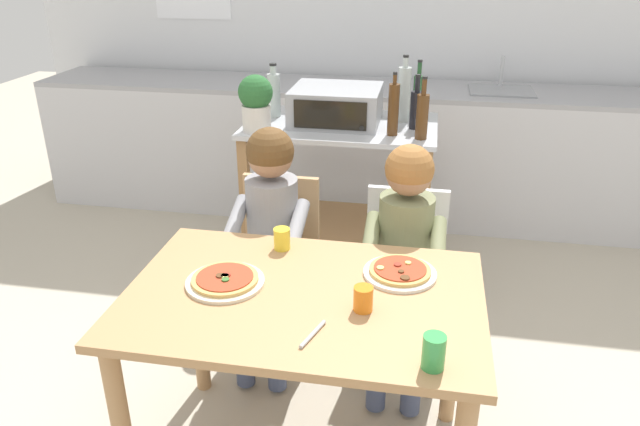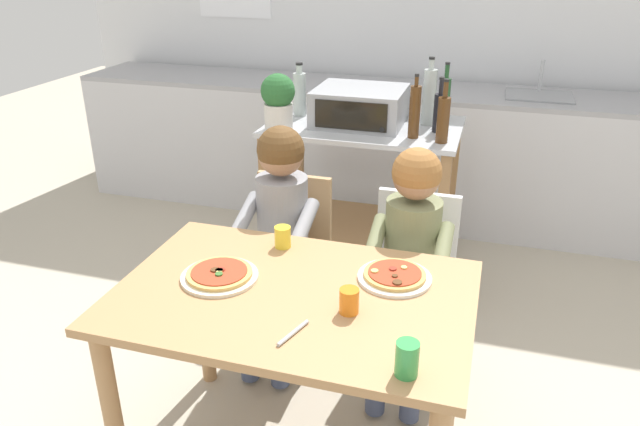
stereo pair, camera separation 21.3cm
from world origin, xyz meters
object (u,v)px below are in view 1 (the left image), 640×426
object	(u,v)px
dining_table	(304,323)
bottle_slim_sauce	(422,115)
bottle_tall_green_wine	(418,95)
pizza_plate_white	(400,272)
potted_herb_plant	(256,101)
child_in_olive_shirt	(404,243)
pizza_plate_cream	(225,280)
drinking_cup_yellow	(282,239)
bottle_clear_vinegar	(274,94)
drinking_cup_green	(434,352)
bottle_dark_olive_oil	(393,109)
toaster_oven	(336,105)
dining_chair_right	(403,271)
serving_spoon	(313,334)
bottle_brown_beer	(416,108)
child_in_grey_shirt	(269,223)
drinking_cup_orange	(363,299)
bottle_squat_spirits	(404,94)
dining_chair_left	(277,254)
kitchen_island_cart	(340,177)

from	to	relation	value
dining_table	bottle_slim_sauce	bearing A→B (deg)	74.86
bottle_tall_green_wine	pizza_plate_white	xyz separation A→B (m)	(0.01, -1.43, -0.27)
potted_herb_plant	child_in_olive_shirt	distance (m)	1.09
pizza_plate_cream	child_in_olive_shirt	bearing A→B (deg)	42.29
drinking_cup_yellow	bottle_tall_green_wine	bearing A→B (deg)	71.86
bottle_clear_vinegar	child_in_olive_shirt	bearing A→B (deg)	-51.08
drinking_cup_green	bottle_dark_olive_oil	bearing A→B (deg)	98.36
toaster_oven	drinking_cup_green	world-z (taller)	toaster_oven
drinking_cup_green	dining_chair_right	bearing A→B (deg)	96.96
serving_spoon	dining_chair_right	bearing A→B (deg)	75.38
bottle_brown_beer	bottle_clear_vinegar	bearing A→B (deg)	172.79
bottle_tall_green_wine	drinking_cup_yellow	world-z (taller)	bottle_tall_green_wine
child_in_olive_shirt	dining_table	bearing A→B (deg)	-119.61
bottle_slim_sauce	potted_herb_plant	size ratio (longest dim) A/B	1.07
child_in_grey_shirt	child_in_olive_shirt	bearing A→B (deg)	-4.76
bottle_clear_vinegar	drinking_cup_orange	distance (m)	1.69
toaster_oven	drinking_cup_green	xyz separation A→B (m)	(0.53, -1.71, -0.21)
toaster_oven	child_in_olive_shirt	distance (m)	1.03
bottle_squat_spirits	bottle_brown_beer	xyz separation A→B (m)	(0.07, -0.12, -0.04)
potted_herb_plant	pizza_plate_cream	bearing A→B (deg)	-79.51
bottle_clear_vinegar	serving_spoon	world-z (taller)	bottle_clear_vinegar
bottle_tall_green_wine	dining_chair_left	world-z (taller)	bottle_tall_green_wine
child_in_grey_shirt	serving_spoon	bearing A→B (deg)	-66.71
serving_spoon	dining_table	bearing A→B (deg)	108.78
kitchen_island_cart	dining_chair_left	distance (m)	0.74
child_in_grey_shirt	bottle_brown_beer	bearing A→B (deg)	55.27
kitchen_island_cart	pizza_plate_cream	xyz separation A→B (m)	(-0.18, -1.39, 0.15)
bottle_dark_olive_oil	serving_spoon	world-z (taller)	bottle_dark_olive_oil
bottle_squat_spirits	dining_chair_left	xyz separation A→B (m)	(-0.49, -0.81, -0.56)
dining_table	child_in_grey_shirt	distance (m)	0.64
bottle_dark_olive_oil	potted_herb_plant	size ratio (longest dim) A/B	1.09
bottle_tall_green_wine	drinking_cup_green	xyz separation A→B (m)	(0.12, -1.90, -0.23)
bottle_clear_vinegar	dining_table	bearing A→B (deg)	-72.43
dining_chair_right	drinking_cup_orange	size ratio (longest dim) A/B	10.10
bottle_clear_vinegar	dining_table	xyz separation A→B (m)	(0.47, -1.47, -0.40)
bottle_clear_vinegar	dining_chair_left	xyz separation A→B (m)	(0.20, -0.78, -0.54)
bottle_tall_green_wine	drinking_cup_orange	world-z (taller)	bottle_tall_green_wine
kitchen_island_cart	drinking_cup_yellow	bearing A→B (deg)	-92.60
toaster_oven	potted_herb_plant	world-z (taller)	potted_herb_plant
kitchen_island_cart	drinking_cup_orange	world-z (taller)	kitchen_island_cart
bottle_dark_olive_oil	dining_table	size ratio (longest dim) A/B	0.27
toaster_oven	bottle_brown_beer	xyz separation A→B (m)	(0.41, -0.03, 0.01)
bottle_dark_olive_oil	bottle_squat_spirits	distance (m)	0.25
dining_chair_right	dining_chair_left	bearing A→B (deg)	175.50
bottle_squat_spirits	child_in_grey_shirt	world-z (taller)	bottle_squat_spirits
pizza_plate_white	drinking_cup_green	bearing A→B (deg)	-76.23
bottle_dark_olive_oil	bottle_squat_spirits	xyz separation A→B (m)	(0.04, 0.25, 0.02)
bottle_tall_green_wine	bottle_brown_beer	size ratio (longest dim) A/B	1.11
bottle_slim_sauce	bottle_tall_green_wine	world-z (taller)	bottle_tall_green_wine
dining_chair_right	child_in_olive_shirt	xyz separation A→B (m)	(-0.00, -0.12, 0.19)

